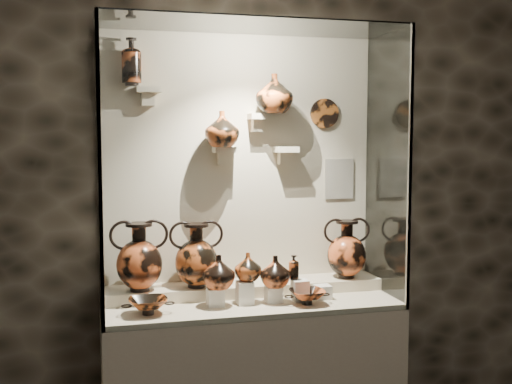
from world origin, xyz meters
TOP-DOWN VIEW (x-y plane):
  - wall_back at (0.00, 2.50)m, footprint 5.00×0.02m
  - plinth at (0.00, 2.18)m, footprint 1.70×0.60m
  - front_tier at (0.00, 2.18)m, footprint 1.68×0.58m
  - rear_tier at (0.00, 2.35)m, footprint 1.70×0.25m
  - back_panel at (0.00, 2.50)m, footprint 1.70×0.03m
  - glass_front at (0.00, 1.88)m, footprint 1.70×0.01m
  - glass_left at (-0.85, 2.18)m, footprint 0.01×0.60m
  - glass_right at (0.85, 2.18)m, footprint 0.01×0.60m
  - glass_top at (0.00, 2.18)m, footprint 1.70×0.60m
  - frame_post_left at (-0.84, 1.89)m, footprint 0.02×0.02m
  - frame_post_right at (0.84, 1.89)m, footprint 0.02×0.02m
  - pedestal_a at (-0.22, 2.13)m, footprint 0.09×0.09m
  - pedestal_b at (-0.05, 2.13)m, footprint 0.09×0.09m
  - pedestal_c at (0.12, 2.13)m, footprint 0.09×0.09m
  - pedestal_d at (0.28, 2.13)m, footprint 0.09×0.09m
  - pedestal_e at (0.42, 2.13)m, footprint 0.09×0.09m
  - bracket_ul at (-0.55, 2.42)m, footprint 0.14×0.12m
  - bracket_ca at (-0.10, 2.42)m, footprint 0.14×0.12m
  - bracket_cb at (0.10, 2.42)m, footprint 0.10×0.12m
  - bracket_cc at (0.28, 2.42)m, footprint 0.14×0.12m
  - amphora_left at (-0.62, 2.31)m, footprint 0.39×0.39m
  - amphora_mid at (-0.30, 2.32)m, footprint 0.34×0.34m
  - amphora_right at (0.65, 2.32)m, footprint 0.32×0.32m
  - jug_a at (-0.20, 2.12)m, footprint 0.21×0.21m
  - jug_b at (-0.03, 2.15)m, footprint 0.18×0.18m
  - jug_c at (0.13, 2.11)m, footprint 0.20×0.20m
  - lekythos_small at (0.25, 2.15)m, footprint 0.09×0.09m
  - kylix_left at (-0.60, 2.06)m, footprint 0.31×0.28m
  - kylix_right at (0.29, 2.03)m, footprint 0.26×0.22m
  - lekythos_tall at (-0.64, 2.41)m, footprint 0.15×0.15m
  - ovoid_vase_a at (-0.13, 2.37)m, footprint 0.24×0.24m
  - ovoid_vase_b at (0.19, 2.36)m, footprint 0.29×0.29m
  - wall_plate at (0.55, 2.47)m, footprint 0.18×0.02m
  - info_placard at (0.66, 2.47)m, footprint 0.19×0.01m

SIDE VIEW (x-z plane):
  - plinth at x=0.00m, z-range 0.00..0.80m
  - front_tier at x=0.00m, z-range 0.80..0.83m
  - rear_tier at x=0.00m, z-range 0.80..0.90m
  - pedestal_e at x=0.42m, z-range 0.83..0.91m
  - pedestal_c at x=0.12m, z-range 0.83..0.92m
  - pedestal_a at x=-0.22m, z-range 0.83..0.93m
  - kylix_right at x=0.29m, z-range 0.83..0.93m
  - kylix_left at x=-0.60m, z-range 0.83..0.94m
  - pedestal_d at x=0.28m, z-range 0.83..0.95m
  - pedestal_b at x=-0.05m, z-range 0.83..0.96m
  - jug_c at x=0.13m, z-range 0.92..1.10m
  - jug_a at x=-0.20m, z-range 0.93..1.12m
  - lekythos_small at x=0.25m, z-range 0.95..1.11m
  - jug_b at x=-0.03m, z-range 0.96..1.12m
  - amphora_right at x=0.65m, z-range 0.90..1.26m
  - amphora_mid at x=-0.30m, z-range 0.90..1.28m
  - amphora_left at x=-0.62m, z-range 0.90..1.30m
  - info_placard at x=0.66m, z-range 1.38..1.64m
  - wall_back at x=0.00m, z-range 0.00..3.20m
  - back_panel at x=0.00m, z-range 0.80..2.40m
  - glass_front at x=0.00m, z-range 0.80..2.40m
  - glass_left at x=-0.85m, z-range 0.80..2.40m
  - glass_right at x=0.85m, z-range 0.80..2.40m
  - frame_post_left at x=-0.84m, z-range 0.80..2.40m
  - frame_post_right at x=0.84m, z-range 0.80..2.40m
  - bracket_ca at x=-0.10m, z-range 1.68..1.72m
  - bracket_cc at x=0.28m, z-range 1.68..1.72m
  - ovoid_vase_a at x=-0.13m, z-range 1.72..1.93m
  - bracket_cb at x=0.10m, z-range 1.88..1.92m
  - wall_plate at x=0.55m, z-range 1.83..2.02m
  - ovoid_vase_b at x=0.19m, z-range 1.92..2.15m
  - bracket_ul at x=-0.55m, z-range 2.03..2.07m
  - lekythos_tall at x=-0.64m, z-range 2.07..2.37m
  - glass_top at x=0.00m, z-range 2.39..2.40m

